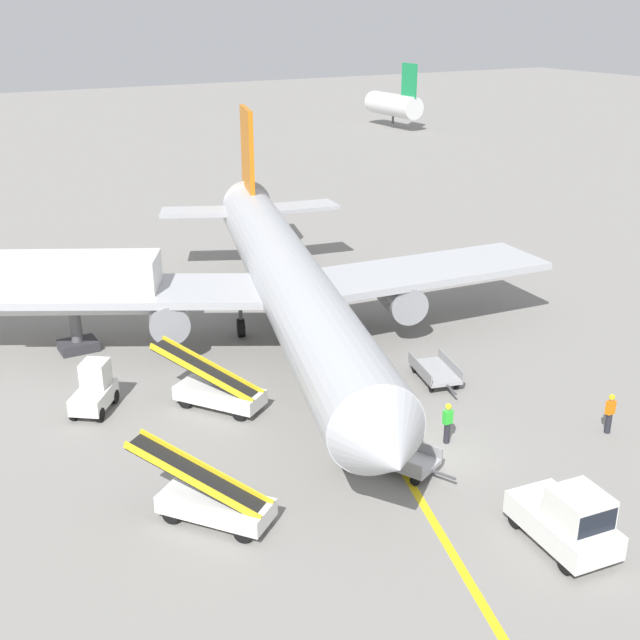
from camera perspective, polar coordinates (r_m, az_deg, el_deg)
The scene contains 16 objects.
ground_plane at distance 31.56m, azimuth 7.68°, elevation -9.25°, with size 300.00×300.00×0.00m, color gray.
taxi_line_yellow at distance 35.19m, azimuth 2.93°, elevation -5.65°, with size 0.30×80.00×0.01m, color yellow.
airliner at distance 39.65m, azimuth -2.32°, elevation 2.89°, with size 27.74×34.58×10.10m.
jet_bridge at distance 41.51m, azimuth -21.39°, elevation 2.43°, with size 12.55×8.22×4.85m.
pushback_tug at distance 27.05m, azimuth 17.10°, elevation -13.34°, with size 2.28×3.79×2.20m.
baggage_tug_near_wing at distance 35.25m, azimuth -15.64°, elevation -4.75°, with size 2.48×2.70×2.10m.
belt_loader_forward_hold at distance 27.42m, azimuth -7.61°, elevation -12.50°, with size 4.05×4.72×2.59m.
belt_loader_aft_hold at distance 34.50m, azimuth -7.28°, elevation -4.95°, with size 3.89×4.81×2.59m.
baggage_cart_loaded at distance 37.04m, azimuth 8.14°, elevation -3.61°, with size 2.23×3.84×0.94m.
baggage_cart_empty_trailing at distance 30.19m, azimuth 5.58°, elevation -9.65°, with size 2.58×3.75×0.94m.
ground_crew_marshaller at distance 34.18m, azimuth 19.79°, elevation -6.15°, with size 0.36×0.24×1.70m.
ground_crew_wing_walker at distance 31.87m, azimuth 8.99°, elevation -7.12°, with size 0.36×0.24×1.70m.
safety_cone_nose_left at distance 35.85m, azimuth 2.87°, elevation -4.73°, with size 0.36×0.36×0.44m, color orange.
safety_cone_nose_right at distance 40.61m, azimuth -1.83°, elevation -1.47°, with size 0.36×0.36×0.44m, color orange.
safety_cone_wingtip_right at distance 45.58m, azimuth -4.22°, elevation 1.09°, with size 0.36×0.36×0.44m, color orange.
distant_aircraft_far_left at distance 115.59m, azimuth 5.24°, elevation 14.94°, with size 3.00×10.10×8.80m.
Camera 1 is at (-16.94, -21.31, 15.97)m, focal length 45.32 mm.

